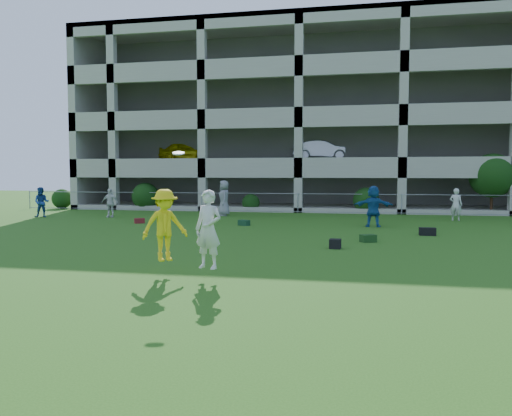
% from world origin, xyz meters
% --- Properties ---
extents(ground, '(100.00, 100.00, 0.00)m').
position_xyz_m(ground, '(0.00, 0.00, 0.00)').
color(ground, '#235114').
rests_on(ground, ground).
extents(bystander_a, '(0.95, 0.84, 1.62)m').
position_xyz_m(bystander_a, '(-13.21, 13.33, 0.81)').
color(bystander_a, navy).
rests_on(bystander_a, ground).
extents(bystander_b, '(0.95, 0.50, 1.55)m').
position_xyz_m(bystander_b, '(-9.61, 14.06, 0.78)').
color(bystander_b, silver).
rests_on(bystander_b, ground).
extents(bystander_c, '(0.95, 1.13, 1.97)m').
position_xyz_m(bystander_c, '(-3.80, 16.15, 0.99)').
color(bystander_c, gray).
rests_on(bystander_c, ground).
extents(bystander_d, '(1.71, 0.60, 1.83)m').
position_xyz_m(bystander_d, '(4.16, 11.93, 0.91)').
color(bystander_d, '#215698').
rests_on(bystander_d, ground).
extents(bystander_e, '(0.69, 0.56, 1.63)m').
position_xyz_m(bystander_e, '(8.32, 15.69, 0.81)').
color(bystander_e, silver).
rests_on(bystander_e, ground).
extents(bag_green_c, '(0.61, 0.54, 0.26)m').
position_xyz_m(bag_green_c, '(3.82, 6.84, 0.13)').
color(bag_green_c, '#153613').
rests_on(bag_green_c, ground).
extents(crate_d, '(0.38, 0.38, 0.30)m').
position_xyz_m(crate_d, '(2.76, 5.11, 0.15)').
color(crate_d, black).
rests_on(crate_d, ground).
extents(bag_black_e, '(0.61, 0.32, 0.30)m').
position_xyz_m(bag_black_e, '(6.09, 9.15, 0.15)').
color(bag_black_e, black).
rests_on(bag_black_e, ground).
extents(bag_red_f, '(0.53, 0.49, 0.24)m').
position_xyz_m(bag_red_f, '(-6.68, 11.33, 0.12)').
color(bag_red_f, '#5F2010').
rests_on(bag_red_f, ground).
extents(bag_green_g, '(0.58, 0.50, 0.25)m').
position_xyz_m(bag_green_g, '(-1.58, 11.32, 0.12)').
color(bag_green_g, '#12321E').
rests_on(bag_green_g, ground).
extents(frisbee_contest, '(2.13, 1.24, 2.61)m').
position_xyz_m(frisbee_contest, '(-0.62, 0.05, 1.17)').
color(frisbee_contest, yellow).
rests_on(frisbee_contest, ground).
extents(parking_garage, '(30.00, 14.00, 12.00)m').
position_xyz_m(parking_garage, '(-0.02, 27.70, 6.01)').
color(parking_garage, '#9E998C').
rests_on(parking_garage, ground).
extents(fence, '(36.06, 0.06, 1.20)m').
position_xyz_m(fence, '(0.00, 19.00, 0.61)').
color(fence, gray).
rests_on(fence, ground).
extents(shrub_row, '(34.38, 2.52, 3.50)m').
position_xyz_m(shrub_row, '(4.59, 19.70, 1.51)').
color(shrub_row, '#163D11').
rests_on(shrub_row, ground).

